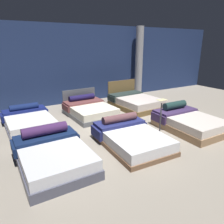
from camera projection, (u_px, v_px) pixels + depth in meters
The scene contains 10 objects.
ground_plane at pixel (112, 131), 6.77m from camera, with size 18.00×18.00×0.02m, color gray.
showroom_back_wall at pixel (68, 65), 9.48m from camera, with size 18.00×0.06×3.50m, color navy.
bed_0 at pixel (53, 155), 4.77m from camera, with size 1.57×2.03×0.79m.
bed_1 at pixel (131, 137), 5.80m from camera, with size 1.61×2.19×0.69m.
bed_2 at pixel (188, 122), 6.83m from camera, with size 1.56×2.12×0.78m.
bed_3 at pixel (29, 121), 7.06m from camera, with size 1.57×2.03×0.65m.
bed_4 at pixel (89, 109), 8.17m from camera, with size 1.63×2.05×0.89m.
bed_5 at pixel (135, 102), 9.17m from camera, with size 1.71×2.21×1.06m.
price_sign at pixel (160, 121), 6.35m from camera, with size 0.28×0.24×1.11m.
support_pillar at pixel (139, 62), 10.91m from camera, with size 0.38×0.38×3.50m, color #99999E.
Camera 1 is at (-3.19, -5.38, 2.67)m, focal length 33.86 mm.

